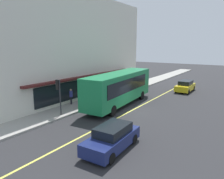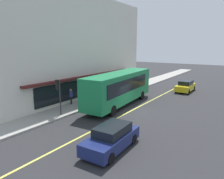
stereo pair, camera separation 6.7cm
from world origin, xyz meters
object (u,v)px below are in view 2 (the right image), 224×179
Objects in this scene: traffic_light at (58,89)px; pedestrian_waiting at (111,87)px; pedestrian_mid_block at (71,95)px; pedestrian_at_corner at (127,81)px; car_yellow at (185,86)px; car_navy at (112,138)px; bus at (120,87)px.

traffic_light is 2.00× the size of pedestrian_waiting.
pedestrian_mid_block is at bearing 27.17° from traffic_light.
pedestrian_at_corner is at bearing 5.64° from traffic_light.
pedestrian_mid_block reaches higher than pedestrian_at_corner.
traffic_light is 1.93× the size of pedestrian_mid_block.
pedestrian_at_corner reaches higher than car_yellow.
pedestrian_waiting is at bearing 34.42° from car_navy.
traffic_light is 0.74× the size of car_yellow.
pedestrian_waiting is at bearing 3.91° from traffic_light.
pedestrian_at_corner is at bearing 105.87° from car_yellow.
car_yellow is 0.98× the size of car_navy.
bus is 9.69m from pedestrian_at_corner.
pedestrian_mid_block is (-14.10, 8.14, 0.40)m from car_yellow.
bus reaches higher than pedestrian_at_corner.
pedestrian_at_corner is (-2.29, 8.04, 0.34)m from car_yellow.
traffic_light is 2.05× the size of pedestrian_at_corner.
pedestrian_waiting is at bearing -171.55° from pedestrian_at_corner.
car_yellow and car_navy have the same top height.
pedestrian_waiting reaches higher than pedestrian_at_corner.
pedestrian_waiting is 1.02× the size of pedestrian_at_corner.
bus reaches higher than car_yellow.
bus reaches higher than pedestrian_waiting.
bus is 7.05× the size of pedestrian_waiting.
car_navy is at bearing -152.89° from pedestrian_at_corner.
pedestrian_at_corner is 11.81m from pedestrian_mid_block.
traffic_light is 3.72m from pedestrian_mid_block.
bus reaches higher than car_navy.
pedestrian_at_corner is at bearing 25.05° from bus.
car_yellow is (11.03, -3.95, -1.24)m from bus.
pedestrian_waiting is (-7.93, 7.20, 0.36)m from car_yellow.
car_navy is (-8.74, -4.86, -1.24)m from bus.
car_navy is at bearing -109.20° from traffic_light.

